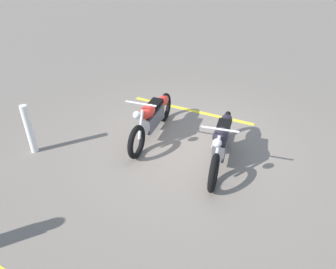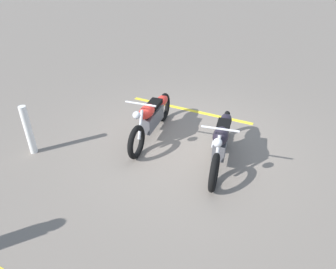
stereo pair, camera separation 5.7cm
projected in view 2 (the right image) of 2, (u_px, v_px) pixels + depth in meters
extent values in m
plane|color=slate|center=(189.00, 143.00, 6.48)|extent=(60.00, 60.00, 0.00)
torus|color=black|center=(136.00, 142.00, 5.88)|extent=(0.68, 0.25, 0.67)
torus|color=black|center=(164.00, 107.00, 7.14)|extent=(0.68, 0.25, 0.67)
cube|color=#59595E|center=(152.00, 118.00, 6.51)|extent=(0.87, 0.40, 0.32)
ellipsoid|color=red|center=(147.00, 112.00, 6.13)|extent=(0.57, 0.39, 0.24)
ellipsoid|color=red|center=(161.00, 101.00, 6.89)|extent=(0.60, 0.36, 0.22)
cube|color=black|center=(154.00, 104.00, 6.46)|extent=(0.48, 0.33, 0.09)
cylinder|color=silver|center=(141.00, 125.00, 5.93)|extent=(0.27, 0.11, 0.56)
cylinder|color=silver|center=(141.00, 104.00, 5.75)|extent=(0.17, 0.61, 0.04)
sphere|color=silver|center=(137.00, 115.00, 5.66)|extent=(0.15, 0.15, 0.15)
cylinder|color=silver|center=(153.00, 116.00, 6.95)|extent=(0.70, 0.24, 0.09)
torus|color=black|center=(214.00, 173.00, 5.10)|extent=(0.67, 0.29, 0.67)
torus|color=black|center=(225.00, 127.00, 6.37)|extent=(0.67, 0.29, 0.67)
cube|color=#59595E|center=(221.00, 142.00, 5.73)|extent=(0.87, 0.44, 0.32)
ellipsoid|color=black|center=(221.00, 136.00, 5.35)|extent=(0.58, 0.41, 0.24)
ellipsoid|color=black|center=(226.00, 121.00, 6.13)|extent=(0.60, 0.38, 0.22)
cube|color=black|center=(223.00, 126.00, 5.69)|extent=(0.49, 0.35, 0.09)
cylinder|color=silver|center=(217.00, 152.00, 5.15)|extent=(0.27, 0.13, 0.56)
cylinder|color=silver|center=(220.00, 129.00, 4.97)|extent=(0.20, 0.61, 0.04)
sphere|color=silver|center=(218.00, 143.00, 4.88)|extent=(0.15, 0.15, 0.15)
cylinder|color=silver|center=(216.00, 137.00, 6.18)|extent=(0.70, 0.28, 0.09)
cylinder|color=white|center=(28.00, 130.00, 5.91)|extent=(0.14, 0.14, 1.03)
cube|color=yellow|center=(190.00, 110.00, 7.74)|extent=(0.42, 3.20, 0.01)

